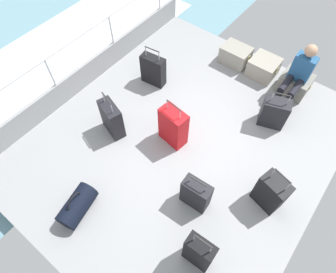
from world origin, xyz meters
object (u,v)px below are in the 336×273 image
(passenger_seated, at_px, (298,74))
(suitcase_4, at_px, (196,194))
(suitcase_2, at_px, (274,113))
(suitcase_5, at_px, (173,127))
(cargo_crate_0, at_px, (235,55))
(suitcase_3, at_px, (199,252))
(suitcase_1, at_px, (271,192))
(cargo_crate_1, at_px, (263,67))
(suitcase_0, at_px, (153,70))
(duffel_bag, at_px, (77,206))
(suitcase_6, at_px, (112,119))
(cargo_crate_2, at_px, (295,83))

(passenger_seated, height_order, suitcase_4, passenger_seated)
(suitcase_2, bearing_deg, suitcase_5, -130.43)
(suitcase_5, bearing_deg, passenger_seated, 62.23)
(cargo_crate_0, bearing_deg, suitcase_3, -66.32)
(passenger_seated, relative_size, suitcase_1, 1.29)
(cargo_crate_1, xyz_separation_m, suitcase_0, (-1.51, -1.44, 0.12))
(passenger_seated, distance_m, duffel_bag, 4.08)
(cargo_crate_0, relative_size, passenger_seated, 0.55)
(suitcase_5, distance_m, duffel_bag, 1.81)
(cargo_crate_1, xyz_separation_m, suitcase_3, (0.94, -3.54, 0.17))
(suitcase_2, xyz_separation_m, suitcase_6, (-1.98, -1.75, 0.04))
(suitcase_4, bearing_deg, cargo_crate_1, 99.19)
(suitcase_1, height_order, suitcase_3, suitcase_3)
(passenger_seated, height_order, duffel_bag, passenger_seated)
(suitcase_1, xyz_separation_m, suitcase_4, (-0.80, -0.64, -0.02))
(cargo_crate_2, relative_size, suitcase_3, 0.63)
(suitcase_5, xyz_separation_m, suitcase_6, (-0.89, -0.46, -0.04))
(cargo_crate_1, height_order, suitcase_5, suitcase_5)
(suitcase_2, distance_m, suitcase_6, 2.65)
(duffel_bag, bearing_deg, suitcase_4, 42.39)
(cargo_crate_1, distance_m, duffel_bag, 4.09)
(passenger_seated, bearing_deg, cargo_crate_0, 172.12)
(cargo_crate_1, relative_size, suitcase_3, 0.62)
(suitcase_2, relative_size, suitcase_3, 0.84)
(suitcase_5, bearing_deg, cargo_crate_0, 94.15)
(cargo_crate_2, relative_size, suitcase_4, 0.80)
(suitcase_1, height_order, suitcase_4, suitcase_1)
(cargo_crate_2, relative_size, passenger_seated, 0.52)
(cargo_crate_1, height_order, suitcase_1, suitcase_1)
(cargo_crate_2, distance_m, suitcase_2, 0.94)
(suitcase_3, bearing_deg, suitcase_1, 75.35)
(cargo_crate_2, xyz_separation_m, suitcase_5, (-1.08, -2.22, 0.17))
(suitcase_4, height_order, suitcase_5, suitcase_5)
(cargo_crate_2, relative_size, suitcase_2, 0.75)
(suitcase_0, distance_m, suitcase_3, 3.23)
(suitcase_1, distance_m, suitcase_6, 2.63)
(duffel_bag, bearing_deg, suitcase_2, 65.31)
(duffel_bag, bearing_deg, suitcase_5, 80.10)
(cargo_crate_0, distance_m, suitcase_6, 2.78)
(suitcase_0, bearing_deg, suitcase_5, -36.96)
(passenger_seated, distance_m, suitcase_6, 3.19)
(cargo_crate_0, relative_size, suitcase_6, 0.71)
(suitcase_3, height_order, suitcase_5, suitcase_5)
(cargo_crate_2, height_order, duffel_bag, duffel_bag)
(suitcase_4, height_order, suitcase_6, suitcase_6)
(suitcase_0, height_order, duffel_bag, suitcase_0)
(cargo_crate_1, xyz_separation_m, suitcase_6, (-1.32, -2.71, 0.13))
(suitcase_2, bearing_deg, passenger_seated, 91.69)
(suitcase_3, bearing_deg, passenger_seated, 95.12)
(suitcase_1, xyz_separation_m, suitcase_3, (-0.33, -1.26, 0.04))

